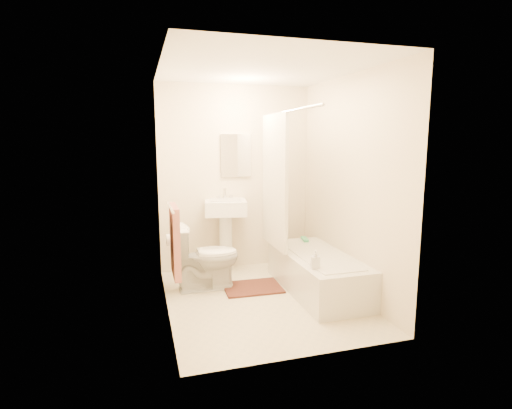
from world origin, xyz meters
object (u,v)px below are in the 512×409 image
object	(u,v)px
toilet	(206,257)
soap_bottle	(315,259)
sink	(226,232)
bathtub	(317,273)
bath_mat	(252,287)

from	to	relation	value
toilet	soap_bottle	size ratio (longest dim) A/B	4.03
sink	soap_bottle	world-z (taller)	sink
bathtub	bath_mat	world-z (taller)	bathtub
sink	bath_mat	world-z (taller)	sink
bathtub	soap_bottle	world-z (taller)	soap_bottle
bathtub	soap_bottle	xyz separation A→B (m)	(-0.23, -0.44, 0.31)
sink	bathtub	world-z (taller)	sink
bathtub	soap_bottle	bearing A→B (deg)	-117.75
toilet	sink	world-z (taller)	sink
bathtub	bath_mat	xyz separation A→B (m)	(-0.68, 0.27, -0.20)
soap_bottle	bath_mat	bearing A→B (deg)	122.26
bath_mat	toilet	bearing A→B (deg)	162.56
toilet	sink	distance (m)	0.68
sink	bath_mat	xyz separation A→B (m)	(0.15, -0.72, -0.50)
sink	bathtub	distance (m)	1.34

